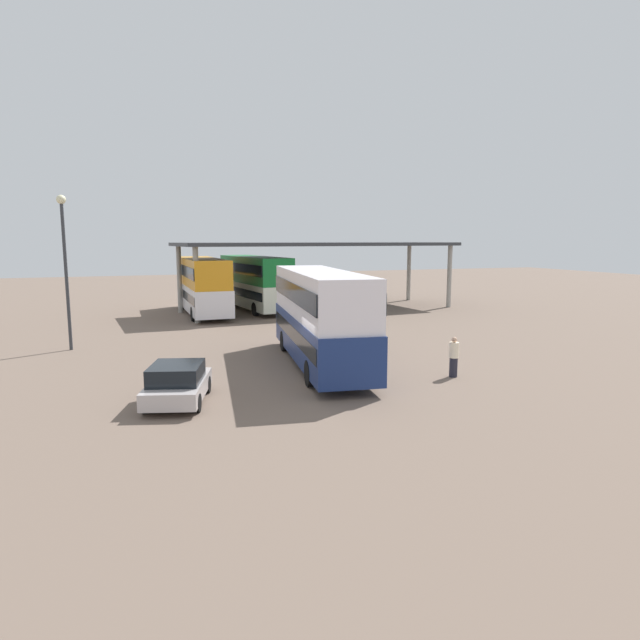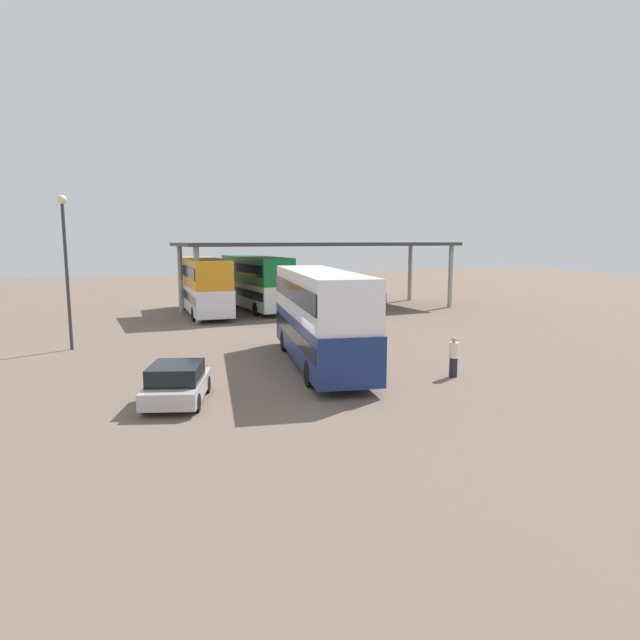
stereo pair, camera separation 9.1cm
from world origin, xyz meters
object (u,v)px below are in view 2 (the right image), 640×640
double_decker_main (320,314)px  parked_hatchback (177,383)px  lamppost_tall (66,253)px  double_decker_near_canopy (203,284)px  double_decker_mid_row (256,281)px  pedestrian_waiting (454,357)px

double_decker_main → parked_hatchback: 7.51m
double_decker_main → lamppost_tall: (-10.56, 7.37, 2.53)m
double_decker_near_canopy → lamppost_tall: lamppost_tall is taller
double_decker_near_canopy → double_decker_main: bearing=-172.7°
double_decker_mid_row → lamppost_tall: 17.37m
double_decker_mid_row → lamppost_tall: bearing=128.1°
pedestrian_waiting → parked_hatchback: bearing=-173.8°
parked_hatchback → double_decker_mid_row: double_decker_mid_row is taller
double_decker_main → double_decker_mid_row: 19.55m
double_decker_mid_row → pedestrian_waiting: size_ratio=6.50×
double_decker_near_canopy → pedestrian_waiting: (6.82, -22.29, -1.45)m
lamppost_tall → double_decker_main: bearing=-34.9°
double_decker_main → double_decker_near_canopy: (-2.50, 18.52, -0.01)m
parked_hatchback → double_decker_near_canopy: 22.53m
double_decker_main → pedestrian_waiting: (4.32, -3.77, -1.46)m
pedestrian_waiting → lamppost_tall: bearing=150.3°
parked_hatchback → double_decker_near_canopy: double_decker_near_canopy is taller
parked_hatchback → pedestrian_waiting: bearing=-74.5°
double_decker_main → pedestrian_waiting: double_decker_main is taller
double_decker_mid_row → pedestrian_waiting: (2.67, -23.25, -1.48)m
lamppost_tall → double_decker_near_canopy: bearing=54.1°
double_decker_main → double_decker_near_canopy: 18.68m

